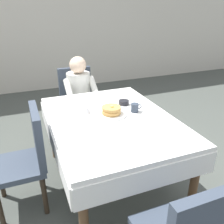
% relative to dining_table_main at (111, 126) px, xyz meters
% --- Properties ---
extents(ground_plane, '(14.00, 14.00, 0.00)m').
position_rel_dining_table_main_xyz_m(ground_plane, '(0.00, 0.00, -0.65)').
color(ground_plane, '#474C47').
extents(back_wall, '(12.00, 0.16, 3.20)m').
position_rel_dining_table_main_xyz_m(back_wall, '(0.00, 3.40, 0.95)').
color(back_wall, beige).
rests_on(back_wall, ground).
extents(dining_table_main, '(1.12, 1.52, 0.74)m').
position_rel_dining_table_main_xyz_m(dining_table_main, '(0.00, 0.00, 0.00)').
color(dining_table_main, white).
rests_on(dining_table_main, ground).
extents(chair_diner, '(0.44, 0.45, 0.93)m').
position_rel_dining_table_main_xyz_m(chair_diner, '(-0.04, 1.17, -0.12)').
color(chair_diner, '#384251').
rests_on(chair_diner, ground).
extents(diner_person, '(0.40, 0.43, 1.12)m').
position_rel_dining_table_main_xyz_m(diner_person, '(-0.04, 1.01, 0.02)').
color(diner_person, silver).
rests_on(diner_person, ground).
extents(chair_left_side, '(0.45, 0.44, 0.93)m').
position_rel_dining_table_main_xyz_m(chair_left_side, '(-0.77, 0.00, -0.12)').
color(chair_left_side, '#384251').
rests_on(chair_left_side, ground).
extents(plate_breakfast, '(0.28, 0.28, 0.02)m').
position_rel_dining_table_main_xyz_m(plate_breakfast, '(0.02, 0.05, 0.10)').
color(plate_breakfast, white).
rests_on(plate_breakfast, dining_table_main).
extents(breakfast_stack, '(0.18, 0.19, 0.08)m').
position_rel_dining_table_main_xyz_m(breakfast_stack, '(0.02, 0.05, 0.14)').
color(breakfast_stack, tan).
rests_on(breakfast_stack, plate_breakfast).
extents(cup_coffee, '(0.11, 0.08, 0.08)m').
position_rel_dining_table_main_xyz_m(cup_coffee, '(0.26, 0.04, 0.13)').
color(cup_coffee, '#333D4C').
rests_on(cup_coffee, dining_table_main).
extents(bowl_butter, '(0.11, 0.11, 0.04)m').
position_rel_dining_table_main_xyz_m(bowl_butter, '(0.24, 0.25, 0.11)').
color(bowl_butter, black).
rests_on(bowl_butter, dining_table_main).
extents(syrup_pitcher, '(0.08, 0.08, 0.07)m').
position_rel_dining_table_main_xyz_m(syrup_pitcher, '(-0.18, 0.17, 0.13)').
color(syrup_pitcher, silver).
rests_on(syrup_pitcher, dining_table_main).
extents(fork_left_of_plate, '(0.03, 0.18, 0.00)m').
position_rel_dining_table_main_xyz_m(fork_left_of_plate, '(-0.17, 0.03, 0.09)').
color(fork_left_of_plate, silver).
rests_on(fork_left_of_plate, dining_table_main).
extents(knife_right_of_plate, '(0.02, 0.20, 0.00)m').
position_rel_dining_table_main_xyz_m(knife_right_of_plate, '(0.21, 0.03, 0.09)').
color(knife_right_of_plate, silver).
rests_on(knife_right_of_plate, dining_table_main).
extents(spoon_near_edge, '(0.15, 0.04, 0.00)m').
position_rel_dining_table_main_xyz_m(spoon_near_edge, '(0.05, -0.28, 0.09)').
color(spoon_near_edge, silver).
rests_on(spoon_near_edge, dining_table_main).
extents(napkin_folded, '(0.18, 0.13, 0.01)m').
position_rel_dining_table_main_xyz_m(napkin_folded, '(-0.26, -0.06, 0.09)').
color(napkin_folded, white).
rests_on(napkin_folded, dining_table_main).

